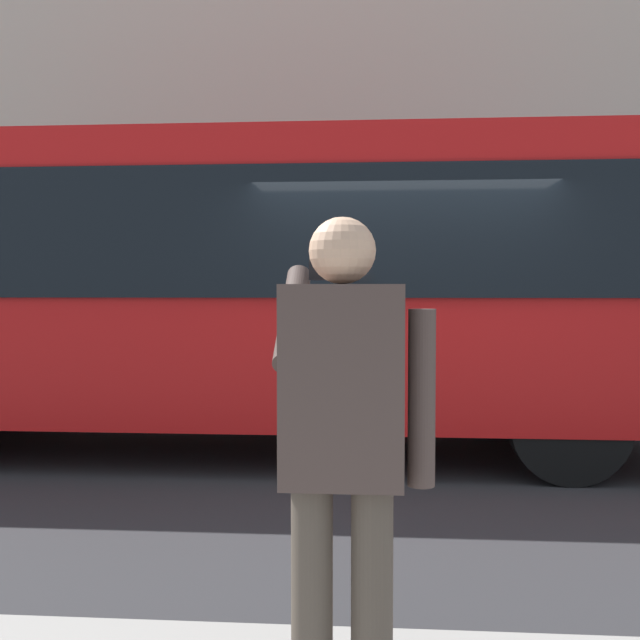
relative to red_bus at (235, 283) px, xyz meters
name	(u,v)px	position (x,y,z in m)	size (l,w,h in m)	color
ground_plane	(400,465)	(-1.64, 0.58, -1.68)	(60.00, 60.00, 0.00)	#2B2B2D
building_facade_far	(388,52)	(-1.66, -6.22, 4.30)	(28.00, 1.55, 12.00)	beige
red_bus	(235,283)	(0.00, 0.00, 0.00)	(9.05, 2.54, 3.08)	red
pedestrian_photographer	(343,432)	(-1.29, 4.78, -0.54)	(0.53, 0.52, 1.70)	#4C4238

